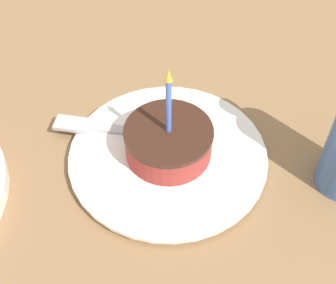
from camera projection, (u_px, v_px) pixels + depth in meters
ground_plane at (140, 169)px, 0.58m from camera, size 2.40×2.40×0.04m
plate at (168, 156)px, 0.56m from camera, size 0.24×0.24×0.01m
cake_slice at (169, 141)px, 0.54m from camera, size 0.10×0.10×0.13m
fork at (119, 130)px, 0.58m from camera, size 0.17×0.12×0.00m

